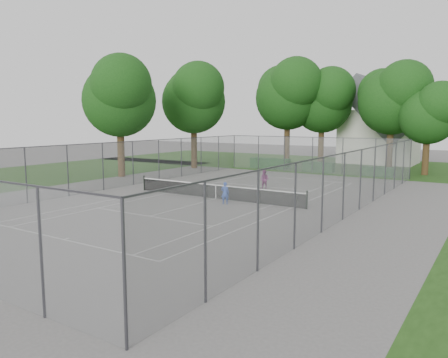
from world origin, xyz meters
The scene contains 18 objects.
ground centered at (0.00, 0.00, 0.00)m, with size 120.00×120.00×0.00m, color #605D5B.
grass_far centered at (0.00, 26.00, 0.00)m, with size 60.00×20.00×0.00m, color #1F4313.
grass_left centered at (-22.00, 0.00, 0.00)m, with size 16.00×40.00×0.00m, color #1F4313.
court_markings centered at (0.00, 0.00, 0.01)m, with size 11.03×23.83×0.01m.
tennis_net centered at (0.00, 0.00, 0.51)m, with size 12.87×0.10×1.10m.
perimeter_fence centered at (0.00, 0.00, 1.81)m, with size 18.08×34.08×3.52m.
tree_far_left centered at (-5.27, 22.62, 8.29)m, with size 8.38×7.66×12.05m.
tree_far_midleft centered at (-1.97, 24.80, 7.58)m, with size 7.67×7.00×11.03m.
tree_far_midright centered at (6.01, 23.03, 7.54)m, with size 7.63×6.96×10.97m.
tree_far_right centered at (9.68, 21.19, 5.96)m, with size 6.04×5.51×8.68m.
tree_side_back centered at (-12.27, 14.12, 7.66)m, with size 7.75×7.08×11.14m.
tree_side_front centered at (-13.56, 4.69, 7.47)m, with size 7.56×6.90×10.86m.
hedge_left centered at (-5.34, 18.42, 0.54)m, with size 4.30×1.29×1.07m, color #154317.
hedge_mid centered at (0.19, 18.21, 0.49)m, with size 3.13×0.90×0.98m, color #154317.
hedge_right centered at (6.09, 17.80, 0.43)m, with size 2.86×1.05×0.86m, color #154317.
house centered at (3.01, 30.79, 4.23)m, with size 8.44×6.54×10.51m.
girl_player centered at (1.50, -1.20, 0.69)m, with size 0.50×0.33×1.37m, color #2E4CAD.
woman_player centered at (0.80, 5.40, 0.72)m, with size 0.70×0.55×1.44m, color #7C2967.
Camera 1 is at (15.88, -23.59, 5.16)m, focal length 35.00 mm.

